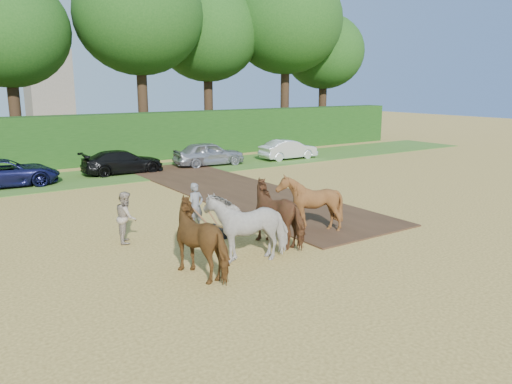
{
  "coord_description": "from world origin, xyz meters",
  "views": [
    {
      "loc": [
        -10.23,
        -11.95,
        4.78
      ],
      "look_at": [
        -1.46,
        0.96,
        1.4
      ],
      "focal_mm": 35.0,
      "sensor_mm": 36.0,
      "label": 1
    }
  ],
  "objects_px": {
    "spectator_near": "(126,217)",
    "church": "(42,8)",
    "plough_team": "(263,218)",
    "parked_cars": "(79,166)"
  },
  "relations": [
    {
      "from": "spectator_near",
      "to": "church",
      "type": "height_order",
      "value": "church"
    },
    {
      "from": "parked_cars",
      "to": "church",
      "type": "distance_m",
      "value": 43.75
    },
    {
      "from": "spectator_near",
      "to": "plough_team",
      "type": "xyz_separation_m",
      "value": [
        3.07,
        -2.92,
        0.15
      ]
    },
    {
      "from": "spectator_near",
      "to": "parked_cars",
      "type": "bearing_deg",
      "value": 12.16
    },
    {
      "from": "spectator_near",
      "to": "parked_cars",
      "type": "height_order",
      "value": "spectator_near"
    },
    {
      "from": "spectator_near",
      "to": "plough_team",
      "type": "relative_size",
      "value": 0.25
    },
    {
      "from": "spectator_near",
      "to": "plough_team",
      "type": "height_order",
      "value": "plough_team"
    },
    {
      "from": "spectator_near",
      "to": "church",
      "type": "relative_size",
      "value": 0.06
    },
    {
      "from": "church",
      "to": "spectator_near",
      "type": "bearing_deg",
      "value": -99.96
    },
    {
      "from": "plough_team",
      "to": "parked_cars",
      "type": "distance_m",
      "value": 14.42
    }
  ]
}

